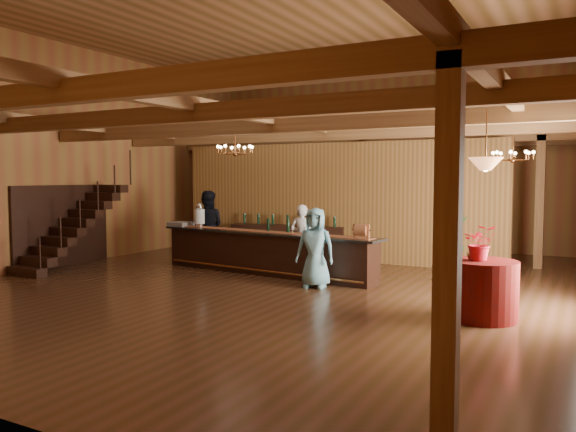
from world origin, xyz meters
The scene contains 26 objects.
floor centered at (0.00, 0.00, 0.00)m, with size 14.00×14.00×0.00m, color #402713.
ceiling centered at (0.00, 0.00, 5.50)m, with size 14.00×14.00×0.00m, color #A26C46.
wall_back centered at (0.00, 7.00, 2.75)m, with size 12.00×0.10×5.50m, color olive.
wall_left centered at (-6.00, 0.00, 2.75)m, with size 0.10×14.00×5.50m, color olive.
beam_grid centered at (0.00, 0.51, 3.24)m, with size 11.90×13.90×0.39m.
support_posts centered at (0.00, -0.50, 1.60)m, with size 9.20×10.20×3.20m.
partition_wall centered at (-0.50, 3.50, 1.55)m, with size 9.00×0.18×3.10m, color olive.
staircase centered at (-5.45, -0.74, 1.00)m, with size 1.00×2.80×2.00m.
backroom_boxes centered at (-0.29, 5.50, 0.53)m, with size 4.10×0.60×1.10m.
tasting_bar centered at (-0.93, 0.78, 0.49)m, with size 5.80×1.43×0.97m.
beverage_dispenser centered at (-3.01, 1.09, 1.25)m, with size 0.26×0.26×0.60m.
glass_rack_tray centered at (-3.58, 1.07, 1.01)m, with size 0.50×0.50×0.10m, color gray.
raffle_drum centered at (1.52, 0.43, 1.13)m, with size 0.34×0.24×0.30m.
bar_bottle_0 centered at (-0.92, 0.89, 1.11)m, with size 0.07×0.07×0.30m, color black.
bar_bottle_1 centered at (-0.36, 0.82, 1.11)m, with size 0.07×0.07×0.30m, color black.
backbar_shelf centered at (-1.67, 3.23, 0.45)m, with size 3.18×0.50×0.89m, color black.
round_table centered at (4.12, -1.19, 0.46)m, with size 1.06×1.06×0.92m, color #6C0805.
chandelier_left centered at (-1.36, 0.21, 2.81)m, with size 0.80×0.80×0.55m.
chandelier_right centered at (4.15, 2.01, 2.64)m, with size 0.80×0.80×0.72m.
pendant_lamp centered at (4.12, -1.19, 2.40)m, with size 0.52×0.52×0.90m.
bartender centered at (-0.37, 1.53, 0.78)m, with size 0.57×0.37×1.56m, color white.
staff_second centered at (-3.19, 1.64, 0.92)m, with size 0.90×0.70×1.85m, color black.
guest centered at (0.76, -0.13, 0.80)m, with size 0.78×0.51×1.59m, color #73B4C8.
floor_plant centered at (2.83, 3.59, 0.65)m, with size 0.72×0.58×1.30m, color #2F5427.
table_flowers centered at (4.08, -1.24, 1.20)m, with size 0.50×0.43×0.55m, color red.
table_vase centered at (3.97, -1.21, 1.08)m, with size 0.16×0.16×0.32m, color #AA6837.
Camera 1 is at (5.50, -10.15, 2.20)m, focal length 35.00 mm.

